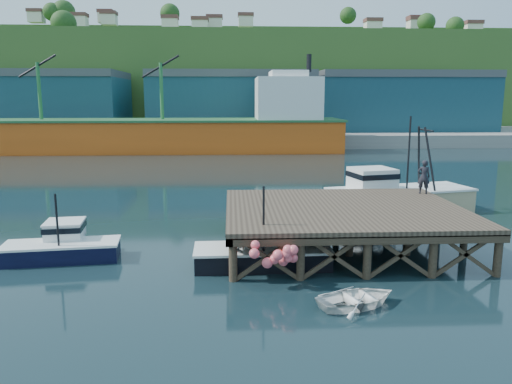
{
  "coord_description": "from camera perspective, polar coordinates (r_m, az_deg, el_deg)",
  "views": [
    {
      "loc": [
        -0.25,
        -24.71,
        7.59
      ],
      "look_at": [
        1.1,
        2.0,
        2.55
      ],
      "focal_mm": 35.0,
      "sensor_mm": 36.0,
      "label": 1
    }
  ],
  "objects": [
    {
      "name": "far_quay",
      "position": [
        94.94,
        -2.77,
        6.67
      ],
      "size": [
        160.0,
        40.0,
        2.0
      ],
      "primitive_type": "cube",
      "color": "gray",
      "rests_on": "ground"
    },
    {
      "name": "warehouse_right",
      "position": [
        94.68,
        15.96,
        9.6
      ],
      "size": [
        30.0,
        16.0,
        9.0
      ],
      "primitive_type": "cube",
      "color": "#1A4857",
      "rests_on": "far_quay"
    },
    {
      "name": "warehouse_left",
      "position": [
        96.21,
        -24.41,
        9.08
      ],
      "size": [
        32.0,
        16.0,
        9.0
      ],
      "primitive_type": "cube",
      "color": "#1A4857",
      "rests_on": "far_quay"
    },
    {
      "name": "cargo_ship",
      "position": [
        73.29,
        -9.41,
        7.18
      ],
      "size": [
        55.5,
        10.0,
        13.75
      ],
      "color": "#E25715",
      "rests_on": "ground"
    },
    {
      "name": "dinghy",
      "position": [
        19.21,
        11.52,
        -11.78
      ],
      "size": [
        3.66,
        3.11,
        0.64
      ],
      "primitive_type": "imported",
      "rotation": [
        0.0,
        0.0,
        1.9
      ],
      "color": "white",
      "rests_on": "ground"
    },
    {
      "name": "boat_black",
      "position": [
        23.16,
        0.68,
        -6.62
      ],
      "size": [
        6.26,
        5.28,
        3.84
      ],
      "rotation": [
        0.0,
        0.0,
        0.02
      ],
      "color": "black",
      "rests_on": "ground"
    },
    {
      "name": "ground",
      "position": [
        25.85,
        -2.24,
        -6.42
      ],
      "size": [
        300.0,
        300.0,
        0.0
      ],
      "primitive_type": "plane",
      "color": "black",
      "rests_on": "ground"
    },
    {
      "name": "boat_navy",
      "position": [
        25.71,
        -21.22,
        -5.69
      ],
      "size": [
        5.5,
        3.18,
        3.32
      ],
      "rotation": [
        0.0,
        0.0,
        0.12
      ],
      "color": "black",
      "rests_on": "ground"
    },
    {
      "name": "trawler",
      "position": [
        34.78,
        15.82,
        -0.11
      ],
      "size": [
        10.14,
        5.46,
        6.44
      ],
      "rotation": [
        0.0,
        0.0,
        0.22
      ],
      "color": "tan",
      "rests_on": "ground"
    },
    {
      "name": "warehouse_mid",
      "position": [
        89.71,
        -2.79,
        9.95
      ],
      "size": [
        28.0,
        16.0,
        9.0
      ],
      "primitive_type": "cube",
      "color": "#1A4857",
      "rests_on": "far_quay"
    },
    {
      "name": "dockworker",
      "position": [
        30.45,
        18.62,
        1.65
      ],
      "size": [
        0.8,
        0.62,
        1.97
      ],
      "primitive_type": "imported",
      "rotation": [
        0.0,
        0.0,
        2.92
      ],
      "color": "black",
      "rests_on": "wharf"
    },
    {
      "name": "hillside",
      "position": [
        124.75,
        -2.86,
        12.22
      ],
      "size": [
        220.0,
        50.0,
        22.0
      ],
      "primitive_type": "cube",
      "color": "#2D511E",
      "rests_on": "ground"
    },
    {
      "name": "wharf",
      "position": [
        25.81,
        10.05,
        -2.14
      ],
      "size": [
        12.0,
        10.0,
        2.62
      ],
      "color": "brown",
      "rests_on": "ground"
    }
  ]
}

